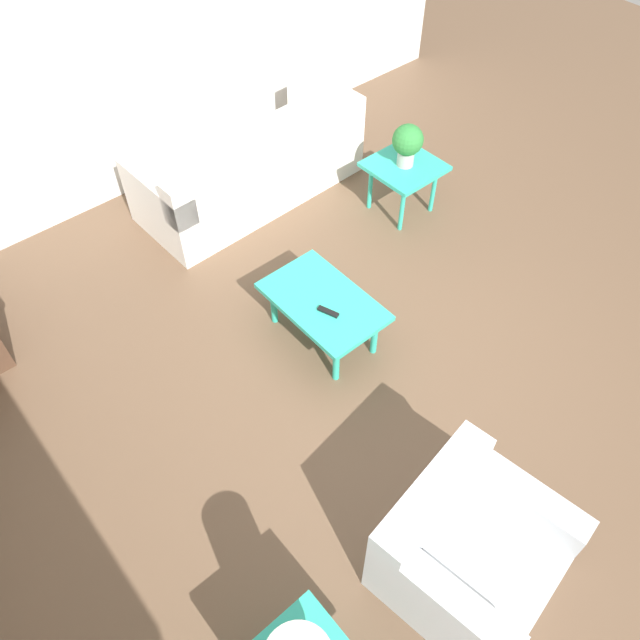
# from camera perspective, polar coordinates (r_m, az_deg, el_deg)

# --- Properties ---
(ground_plane) EXTENTS (14.00, 14.00, 0.00)m
(ground_plane) POSITION_cam_1_polar(r_m,az_deg,el_deg) (4.70, 5.29, -3.61)
(ground_plane) COLOR brown
(wall_right) EXTENTS (0.12, 7.20, 2.70)m
(wall_right) POSITION_cam_1_polar(r_m,az_deg,el_deg) (5.87, -16.86, 23.60)
(wall_right) COLOR silver
(wall_right) RESTS_ON ground_plane
(sofa) EXTENTS (0.94, 2.12, 0.78)m
(sofa) POSITION_cam_1_polar(r_m,az_deg,el_deg) (5.90, -6.15, 13.45)
(sofa) COLOR white
(sofa) RESTS_ON ground_plane
(armchair) EXTENTS (0.96, 1.00, 0.71)m
(armchair) POSITION_cam_1_polar(r_m,az_deg,el_deg) (3.77, 13.30, -19.83)
(armchair) COLOR silver
(armchair) RESTS_ON ground_plane
(coffee_table) EXTENTS (0.91, 0.57, 0.41)m
(coffee_table) POSITION_cam_1_polar(r_m,az_deg,el_deg) (4.55, 0.29, 1.43)
(coffee_table) COLOR #2DB79E
(coffee_table) RESTS_ON ground_plane
(side_table_plant) EXTENTS (0.59, 0.59, 0.49)m
(side_table_plant) POSITION_cam_1_polar(r_m,az_deg,el_deg) (5.69, 7.69, 13.38)
(side_table_plant) COLOR #2DB79E
(side_table_plant) RESTS_ON ground_plane
(potted_plant) EXTENTS (0.27, 0.27, 0.38)m
(potted_plant) POSITION_cam_1_polar(r_m,az_deg,el_deg) (5.52, 8.01, 15.79)
(potted_plant) COLOR #B2ADA3
(potted_plant) RESTS_ON side_table_plant
(remote_control) EXTENTS (0.16, 0.09, 0.02)m
(remote_control) POSITION_cam_1_polar(r_m,az_deg,el_deg) (4.42, 0.75, 0.76)
(remote_control) COLOR black
(remote_control) RESTS_ON coffee_table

